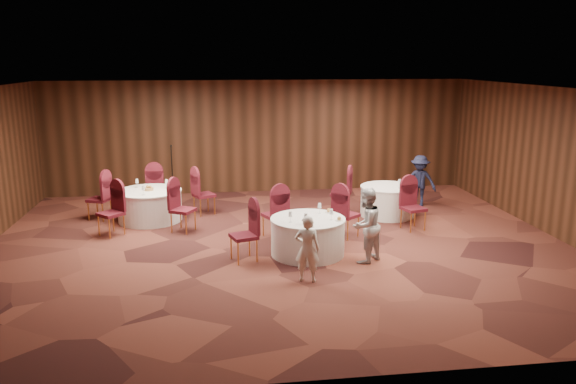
{
  "coord_description": "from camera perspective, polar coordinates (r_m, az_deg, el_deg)",
  "views": [
    {
      "loc": [
        -1.31,
        -10.96,
        3.79
      ],
      "look_at": [
        0.2,
        0.2,
        1.1
      ],
      "focal_mm": 35.0,
      "sensor_mm": 36.0,
      "label": 1
    }
  ],
  "objects": [
    {
      "name": "tabletop_main",
      "position": [
        10.87,
        3.17,
        -2.35
      ],
      "size": [
        1.06,
        1.06,
        0.22
      ],
      "color": "silver",
      "rests_on": "table_main"
    },
    {
      "name": "chairs_main",
      "position": [
        11.66,
        0.22,
        -2.96
      ],
      "size": [
        2.98,
        2.06,
        1.0
      ],
      "color": "#420D1A",
      "rests_on": "ground"
    },
    {
      "name": "chairs_left",
      "position": [
        13.73,
        -13.71,
        -0.83
      ],
      "size": [
        3.18,
        2.99,
        1.0
      ],
      "color": "#420D1A",
      "rests_on": "ground"
    },
    {
      "name": "table_right",
      "position": [
        14.02,
        10.09,
        -0.88
      ],
      "size": [
        1.35,
        1.35,
        0.74
      ],
      "color": "silver",
      "rests_on": "ground"
    },
    {
      "name": "tabletop_right",
      "position": [
        13.76,
        11.27,
        1.04
      ],
      "size": [
        0.08,
        0.08,
        0.22
      ],
      "color": "silver",
      "rests_on": "table_right"
    },
    {
      "name": "ground",
      "position": [
        11.67,
        -0.85,
        -5.52
      ],
      "size": [
        12.0,
        12.0,
        0.0
      ],
      "primitive_type": "plane",
      "color": "black",
      "rests_on": "ground"
    },
    {
      "name": "room_shell",
      "position": [
        11.19,
        -0.88,
        4.04
      ],
      "size": [
        12.0,
        12.0,
        12.0
      ],
      "color": "silver",
      "rests_on": "ground"
    },
    {
      "name": "woman_b",
      "position": [
        10.69,
        7.9,
        -3.38
      ],
      "size": [
        0.89,
        0.87,
        1.44
      ],
      "primitive_type": "imported",
      "rotation": [
        0.0,
        0.0,
        3.82
      ],
      "color": "silver",
      "rests_on": "ground"
    },
    {
      "name": "woman_a",
      "position": [
        9.71,
        1.97,
        -5.78
      ],
      "size": [
        0.5,
        0.4,
        1.19
      ],
      "primitive_type": "imported",
      "rotation": [
        0.0,
        0.0,
        2.85
      ],
      "color": "silver",
      "rests_on": "ground"
    },
    {
      "name": "table_main",
      "position": [
        11.1,
        2.02,
        -4.49
      ],
      "size": [
        1.47,
        1.47,
        0.74
      ],
      "color": "silver",
      "rests_on": "ground"
    },
    {
      "name": "chairs_right",
      "position": [
        13.5,
        8.85,
        -0.84
      ],
      "size": [
        1.97,
        2.28,
        1.0
      ],
      "color": "#420D1A",
      "rests_on": "ground"
    },
    {
      "name": "mic_stand",
      "position": [
        15.07,
        -11.61,
        0.42
      ],
      "size": [
        0.24,
        0.24,
        1.61
      ],
      "color": "black",
      "rests_on": "ground"
    },
    {
      "name": "table_left",
      "position": [
        13.78,
        -13.86,
        -1.31
      ],
      "size": [
        1.52,
        1.52,
        0.74
      ],
      "color": "silver",
      "rests_on": "ground"
    },
    {
      "name": "man_c",
      "position": [
        15.06,
        13.22,
        1.11
      ],
      "size": [
        1.0,
        0.86,
        1.34
      ],
      "primitive_type": "imported",
      "rotation": [
        0.0,
        0.0,
        5.76
      ],
      "color": "black",
      "rests_on": "ground"
    },
    {
      "name": "tabletop_left",
      "position": [
        13.68,
        -13.95,
        0.5
      ],
      "size": [
        0.79,
        0.86,
        0.22
      ],
      "color": "silver",
      "rests_on": "table_left"
    }
  ]
}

